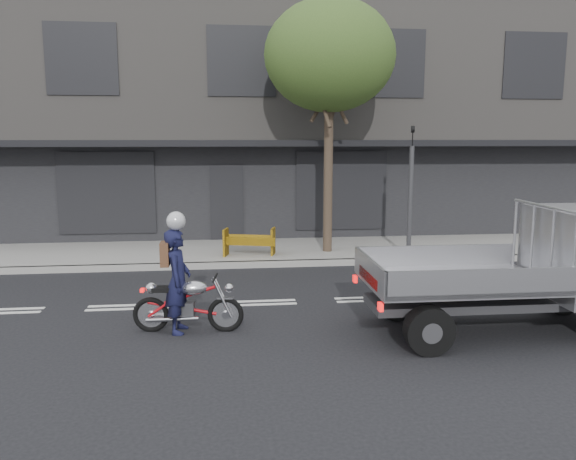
# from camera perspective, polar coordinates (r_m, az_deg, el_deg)

# --- Properties ---
(ground) EXTENTS (80.00, 80.00, 0.00)m
(ground) POSITION_cam_1_polar(r_m,az_deg,el_deg) (11.09, -3.33, -7.43)
(ground) COLOR black
(ground) RESTS_ON ground
(sidewalk) EXTENTS (32.00, 3.20, 0.15)m
(sidewalk) POSITION_cam_1_polar(r_m,az_deg,el_deg) (15.63, -4.29, -2.22)
(sidewalk) COLOR gray
(sidewalk) RESTS_ON ground
(kerb) EXTENTS (32.00, 0.20, 0.15)m
(kerb) POSITION_cam_1_polar(r_m,az_deg,el_deg) (14.07, -4.03, -3.52)
(kerb) COLOR gray
(kerb) RESTS_ON ground
(building_main) EXTENTS (26.00, 10.00, 8.00)m
(building_main) POSITION_cam_1_polar(r_m,az_deg,el_deg) (21.93, -5.10, 11.39)
(building_main) COLOR slate
(building_main) RESTS_ON ground
(street_tree) EXTENTS (3.40, 3.40, 6.74)m
(street_tree) POSITION_cam_1_polar(r_m,az_deg,el_deg) (15.20, 4.24, 17.17)
(street_tree) COLOR #382B21
(street_tree) RESTS_ON ground
(traffic_light_pole) EXTENTS (0.12, 0.12, 3.50)m
(traffic_light_pole) POSITION_cam_1_polar(r_m,az_deg,el_deg) (14.83, 12.31, 3.13)
(traffic_light_pole) COLOR #2D2D30
(traffic_light_pole) RESTS_ON ground
(motorcycle) EXTENTS (1.85, 0.54, 0.95)m
(motorcycle) POSITION_cam_1_polar(r_m,az_deg,el_deg) (9.53, -10.13, -7.31)
(motorcycle) COLOR black
(motorcycle) RESTS_ON ground
(rider) EXTENTS (0.48, 0.67, 1.73)m
(rider) POSITION_cam_1_polar(r_m,az_deg,el_deg) (9.45, -11.11, -5.12)
(rider) COLOR black
(rider) RESTS_ON ground
(flatbed_ute) EXTENTS (4.64, 1.95, 2.14)m
(flatbed_ute) POSITION_cam_1_polar(r_m,az_deg,el_deg) (10.38, 26.53, -2.62)
(flatbed_ute) COLOR black
(flatbed_ute) RESTS_ON ground
(construction_barrier) EXTENTS (1.42, 0.86, 0.75)m
(construction_barrier) POSITION_cam_1_polar(r_m,az_deg,el_deg) (14.56, -3.90, -1.28)
(construction_barrier) COLOR #F9AF0D
(construction_barrier) RESTS_ON sidewalk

